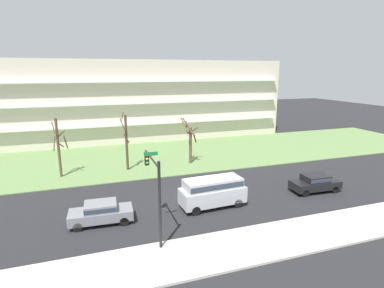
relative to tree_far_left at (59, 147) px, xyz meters
name	(u,v)px	position (x,y,z in m)	size (l,w,h in m)	color
ground	(194,198)	(11.13, -9.49, -3.24)	(160.00, 160.00, 0.00)	#232326
sidewalk_curb_near	(237,247)	(11.13, -17.49, -3.17)	(80.00, 4.00, 0.15)	#BCB7AD
grass_lawn_strip	(158,156)	(11.13, 4.51, -3.20)	(80.00, 16.00, 0.08)	#66844C
apartment_building	(140,100)	(11.13, 17.66, 2.89)	(45.23, 11.26, 12.27)	beige
tree_far_left	(59,147)	(0.00, 0.00, 0.00)	(1.35, 1.62, 6.12)	brown
tree_left	(126,142)	(6.71, 0.15, -0.02)	(0.89, 1.04, 6.35)	#4C3828
tree_center	(190,141)	(14.00, 0.35, -0.48)	(2.02, 2.00, 5.47)	brown
van_silver_near_left	(213,190)	(11.98, -11.49, -1.85)	(5.30, 2.29, 2.36)	#B7BABF
sedan_gray_center_left	(101,212)	(3.41, -11.49, -2.37)	(4.48, 2.02, 1.57)	slate
sedan_black_center_right	(315,182)	(21.95, -11.49, -2.37)	(4.48, 2.01, 1.57)	black
traffic_signal_mast	(154,182)	(6.68, -14.62, 0.57)	(0.90, 4.24, 5.60)	black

